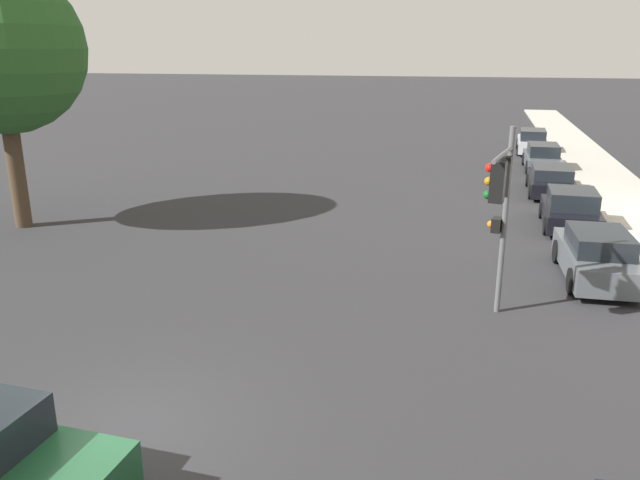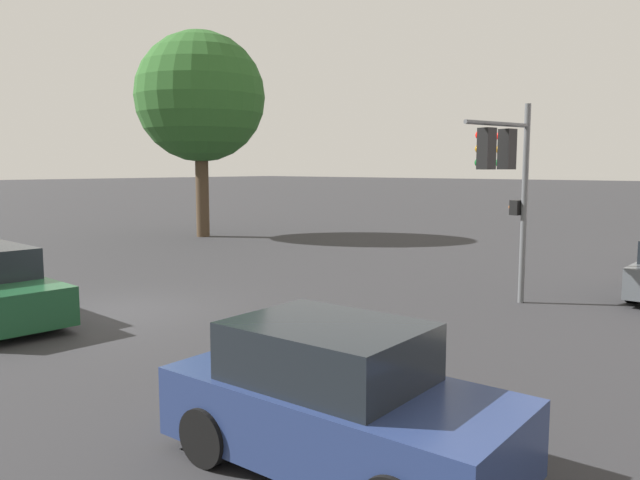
# 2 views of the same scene
# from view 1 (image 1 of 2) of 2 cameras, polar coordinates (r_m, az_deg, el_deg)

# --- Properties ---
(ground_plane) EXTENTS (300.00, 300.00, 0.00)m
(ground_plane) POSITION_cam_1_polar(r_m,az_deg,el_deg) (11.84, -17.50, -16.33)
(ground_plane) COLOR #28282B
(sidewalk_strip) EXTENTS (3.22, 60.00, 0.15)m
(sidewalk_strip) POSITION_cam_1_polar(r_m,az_deg,el_deg) (42.37, 22.81, 7.20)
(sidewalk_strip) COLOR #ADA89E
(sidewalk_strip) RESTS_ON ground_plane
(traffic_signal) EXTENTS (0.65, 2.36, 4.65)m
(traffic_signal) POSITION_cam_1_polar(r_m,az_deg,el_deg) (14.89, 16.16, 4.05)
(traffic_signal) COLOR #515456
(traffic_signal) RESTS_ON ground_plane
(parked_car_0) EXTENTS (1.98, 4.32, 1.48)m
(parked_car_0) POSITION_cam_1_polar(r_m,az_deg,el_deg) (19.45, 23.95, -1.37)
(parked_car_0) COLOR #4C5156
(parked_car_0) RESTS_ON ground_plane
(parked_car_1) EXTENTS (2.04, 3.90, 1.46)m
(parked_car_1) POSITION_cam_1_polar(r_m,az_deg,el_deg) (24.76, 21.94, 2.54)
(parked_car_1) COLOR black
(parked_car_1) RESTS_ON ground_plane
(parked_car_2) EXTENTS (2.07, 4.51, 1.29)m
(parked_car_2) POSITION_cam_1_polar(r_m,az_deg,el_deg) (30.48, 20.35, 5.13)
(parked_car_2) COLOR black
(parked_car_2) RESTS_ON ground_plane
(parked_car_3) EXTENTS (1.87, 4.42, 1.44)m
(parked_car_3) POSITION_cam_1_polar(r_m,az_deg,el_deg) (36.44, 19.66, 7.10)
(parked_car_3) COLOR #4C5156
(parked_car_3) RESTS_ON ground_plane
(parked_car_4) EXTENTS (1.97, 4.76, 1.49)m
(parked_car_4) POSITION_cam_1_polar(r_m,az_deg,el_deg) (42.54, 18.82, 8.51)
(parked_car_4) COLOR #B7B7BC
(parked_car_4) RESTS_ON ground_plane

